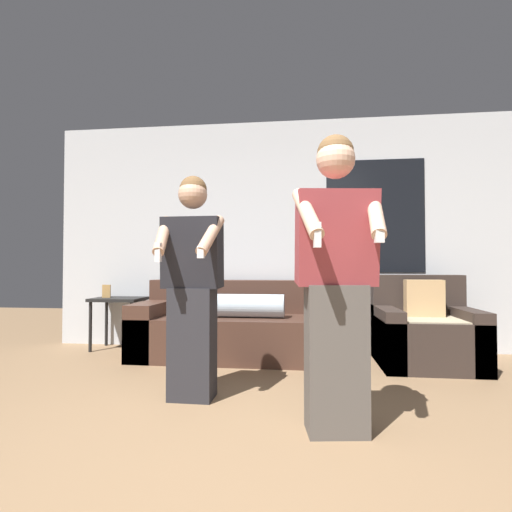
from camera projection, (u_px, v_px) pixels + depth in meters
ground_plane at (246, 510)px, 1.58m from camera, size 14.00×14.00×0.00m
wall_back at (286, 234)px, 4.74m from camera, size 5.61×0.07×2.70m
couch at (234, 328)px, 4.28m from camera, size 2.06×0.91×0.81m
armchair at (425, 333)px, 3.90m from camera, size 0.92×0.84×0.88m
side_table at (118, 305)px, 4.67m from camera, size 0.57×0.45×0.75m
person_left at (192, 285)px, 2.93m from camera, size 0.49×0.46×1.64m
person_right at (336, 281)px, 2.33m from camera, size 0.52×0.52×1.74m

